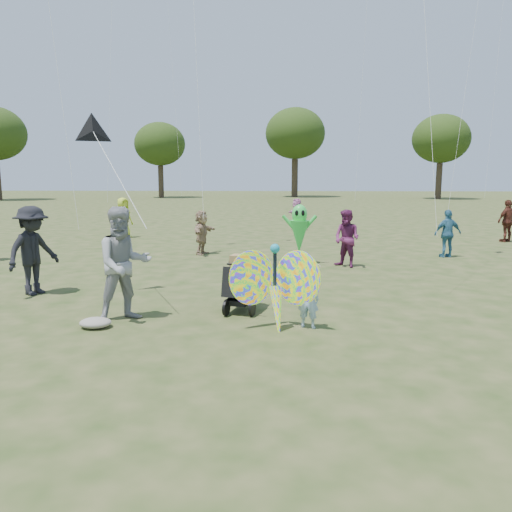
# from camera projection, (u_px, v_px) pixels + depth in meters

# --- Properties ---
(ground) EXTENTS (160.00, 160.00, 0.00)m
(ground) POSITION_uv_depth(u_px,v_px,m) (264.00, 341.00, 7.78)
(ground) COLOR #51592B
(ground) RESTS_ON ground
(child_girl) EXTENTS (0.42, 0.34, 1.01)m
(child_girl) POSITION_uv_depth(u_px,v_px,m) (308.00, 299.00, 8.37)
(child_girl) COLOR #95B7D3
(child_girl) RESTS_ON ground
(adult_man) EXTENTS (1.24, 1.17, 2.02)m
(adult_man) POSITION_uv_depth(u_px,v_px,m) (124.00, 264.00, 8.75)
(adult_man) COLOR gray
(adult_man) RESTS_ON ground
(grey_bag) EXTENTS (0.54, 0.44, 0.17)m
(grey_bag) POSITION_uv_depth(u_px,v_px,m) (95.00, 323.00, 8.44)
(grey_bag) COLOR gray
(grey_bag) RESTS_ON ground
(crowd_b) EXTENTS (1.15, 1.42, 1.92)m
(crowd_b) POSITION_uv_depth(u_px,v_px,m) (33.00, 251.00, 10.71)
(crowd_b) COLOR black
(crowd_b) RESTS_ON ground
(crowd_c) EXTENTS (0.94, 0.54, 1.51)m
(crowd_c) POSITION_uv_depth(u_px,v_px,m) (448.00, 234.00, 15.69)
(crowd_c) COLOR teal
(crowd_c) RESTS_ON ground
(crowd_d) EXTENTS (0.77, 1.41, 1.45)m
(crowd_d) POSITION_uv_depth(u_px,v_px,m) (202.00, 232.00, 16.31)
(crowd_d) COLOR #97795D
(crowd_d) RESTS_ON ground
(crowd_e) EXTENTS (1.00, 0.99, 1.62)m
(crowd_e) POSITION_uv_depth(u_px,v_px,m) (347.00, 239.00, 13.97)
(crowd_e) COLOR #65214F
(crowd_e) RESTS_ON ground
(crowd_g) EXTENTS (0.88, 0.97, 1.67)m
(crowd_g) POSITION_uv_depth(u_px,v_px,m) (123.00, 218.00, 20.71)
(crowd_g) COLOR #C9DF34
(crowd_g) RESTS_ON ground
(crowd_h) EXTENTS (1.04, 0.77, 1.64)m
(crowd_h) POSITION_uv_depth(u_px,v_px,m) (508.00, 221.00, 19.38)
(crowd_h) COLOR #50241A
(crowd_h) RESTS_ON ground
(crowd_j) EXTENTS (0.79, 1.46, 1.50)m
(crowd_j) POSITION_uv_depth(u_px,v_px,m) (297.00, 214.00, 23.59)
(crowd_j) COLOR #C470AC
(crowd_j) RESTS_ON ground
(jogging_stroller) EXTENTS (0.67, 1.12, 1.09)m
(jogging_stroller) POSITION_uv_depth(u_px,v_px,m) (241.00, 279.00, 9.45)
(jogging_stroller) COLOR black
(jogging_stroller) RESTS_ON ground
(butterfly_kite) EXTENTS (1.74, 0.75, 1.64)m
(butterfly_kite) POSITION_uv_depth(u_px,v_px,m) (276.00, 288.00, 8.28)
(butterfly_kite) COLOR #E84E24
(butterfly_kite) RESTS_ON ground
(delta_kite_rig) EXTENTS (2.01, 2.15, 2.24)m
(delta_kite_rig) POSITION_uv_depth(u_px,v_px,m) (93.00, 132.00, 10.30)
(delta_kite_rig) COLOR black
(delta_kite_rig) RESTS_ON ground
(alien_kite) EXTENTS (1.12, 0.69, 1.74)m
(alien_kite) POSITION_uv_depth(u_px,v_px,m) (299.00, 231.00, 14.48)
(alien_kite) COLOR green
(alien_kite) RESTS_ON ground
(tree_line) EXTENTS (91.78, 33.60, 10.79)m
(tree_line) POSITION_uv_depth(u_px,v_px,m) (314.00, 133.00, 50.89)
(tree_line) COLOR #3A2D21
(tree_line) RESTS_ON ground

